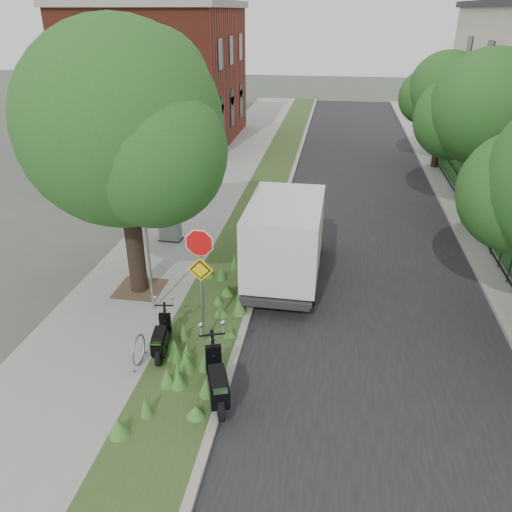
{
  "coord_description": "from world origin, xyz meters",
  "views": [
    {
      "loc": [
        1.59,
        -9.7,
        7.78
      ],
      "look_at": [
        -0.47,
        3.24,
        1.3
      ],
      "focal_mm": 35.0,
      "sensor_mm": 36.0,
      "label": 1
    }
  ],
  "objects": [
    {
      "name": "kerb_near",
      "position": [
        -0.5,
        10.0,
        0.07
      ],
      "size": [
        0.2,
        60.0,
        0.13
      ],
      "primitive_type": "cube",
      "color": "#9E9991",
      "rests_on": "ground"
    },
    {
      "name": "far_tree_c",
      "position": [
        6.94,
        18.04,
        3.95
      ],
      "size": [
        4.37,
        3.89,
        5.93
      ],
      "color": "black",
      "rests_on": "ground"
    },
    {
      "name": "box_truck",
      "position": [
        0.3,
        4.41,
        1.54
      ],
      "size": [
        2.17,
        5.24,
        2.36
      ],
      "color": "#262628",
      "rests_on": "ground"
    },
    {
      "name": "scooter_near",
      "position": [
        -2.27,
        -0.19,
        0.49
      ],
      "size": [
        0.48,
        1.61,
        0.77
      ],
      "color": "black",
      "rests_on": "ground"
    },
    {
      "name": "ground",
      "position": [
        0.0,
        0.0,
        0.0
      ],
      "size": [
        120.0,
        120.0,
        0.0
      ],
      "primitive_type": "plane",
      "color": "#4C5147",
      "rests_on": "ground"
    },
    {
      "name": "road",
      "position": [
        3.0,
        10.0,
        0.01
      ],
      "size": [
        7.0,
        60.0,
        0.01
      ],
      "primitive_type": "cube",
      "color": "black",
      "rests_on": "ground"
    },
    {
      "name": "sidewalk_near",
      "position": [
        -4.25,
        10.0,
        0.06
      ],
      "size": [
        3.5,
        60.0,
        0.12
      ],
      "primitive_type": "cube",
      "color": "gray",
      "rests_on": "ground"
    },
    {
      "name": "bike_hoop",
      "position": [
        -2.7,
        -0.6,
        0.5
      ],
      "size": [
        0.06,
        0.78,
        0.77
      ],
      "color": "#A5A8AD",
      "rests_on": "ground"
    },
    {
      "name": "footpath_far",
      "position": [
        8.2,
        10.0,
        0.06
      ],
      "size": [
        3.2,
        60.0,
        0.12
      ],
      "primitive_type": "cube",
      "color": "gray",
      "rests_on": "ground"
    },
    {
      "name": "hedge_far",
      "position": [
        7.9,
        10.0,
        0.67
      ],
      "size": [
        1.0,
        24.0,
        1.1
      ],
      "primitive_type": "cube",
      "color": "#18441B",
      "rests_on": "footpath_far"
    },
    {
      "name": "fence_far",
      "position": [
        7.2,
        10.0,
        0.67
      ],
      "size": [
        0.04,
        24.0,
        1.0
      ],
      "color": "black",
      "rests_on": "ground"
    },
    {
      "name": "verge",
      "position": [
        -1.5,
        10.0,
        0.06
      ],
      "size": [
        2.0,
        60.0,
        0.12
      ],
      "primitive_type": "cube",
      "color": "#2E451D",
      "rests_on": "ground"
    },
    {
      "name": "sign_assembly",
      "position": [
        -1.4,
        0.58,
        2.33
      ],
      "size": [
        0.94,
        0.08,
        3.22
      ],
      "color": "#A5A8AD",
      "rests_on": "ground"
    },
    {
      "name": "far_tree_b",
      "position": [
        6.94,
        10.05,
        4.37
      ],
      "size": [
        4.83,
        4.31,
        6.56
      ],
      "color": "black",
      "rests_on": "ground"
    },
    {
      "name": "scooter_far",
      "position": [
        -0.53,
        -1.63,
        0.57
      ],
      "size": [
        0.85,
        1.89,
        0.93
      ],
      "color": "black",
      "rests_on": "ground"
    },
    {
      "name": "kerb_far",
      "position": [
        6.5,
        10.0,
        0.07
      ],
      "size": [
        0.2,
        60.0,
        0.13
      ],
      "primitive_type": "cube",
      "color": "#9E9991",
      "rests_on": "ground"
    },
    {
      "name": "bare_post",
      "position": [
        -3.2,
        1.8,
        2.12
      ],
      "size": [
        0.08,
        0.08,
        4.0
      ],
      "color": "#A5A8AD",
      "rests_on": "ground"
    },
    {
      "name": "brick_building",
      "position": [
        -9.5,
        22.0,
        4.21
      ],
      "size": [
        9.4,
        10.4,
        8.3
      ],
      "color": "maroon",
      "rests_on": "ground"
    },
    {
      "name": "utility_cabinet",
      "position": [
        -4.18,
        6.47,
        0.64
      ],
      "size": [
        0.85,
        0.6,
        1.09
      ],
      "color": "#262628",
      "rests_on": "ground"
    },
    {
      "name": "street_tree_main",
      "position": [
        -4.08,
        2.86,
        4.8
      ],
      "size": [
        6.21,
        5.54,
        7.66
      ],
      "color": "black",
      "rests_on": "ground"
    }
  ]
}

